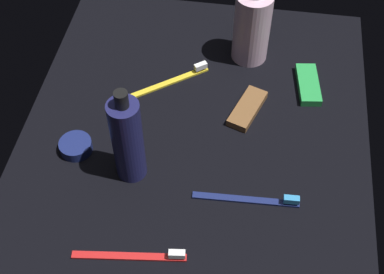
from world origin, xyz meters
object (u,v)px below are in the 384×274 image
(toothbrush_red, at_px, (136,255))
(snack_bar_brown, at_px, (247,109))
(snack_bar_green, at_px, (308,84))
(cream_tin_right, at_px, (76,146))
(bodywash_bottle, at_px, (252,26))
(toothbrush_navy, at_px, (252,199))
(lotion_bottle, at_px, (127,140))
(toothbrush_yellow, at_px, (173,80))

(toothbrush_red, xyz_separation_m, snack_bar_brown, (-0.33, 0.15, 0.00))
(snack_bar_green, xyz_separation_m, cream_tin_right, (0.22, -0.41, 0.00))
(bodywash_bottle, height_order, snack_bar_green, bodywash_bottle)
(toothbrush_red, distance_m, toothbrush_navy, 0.21)
(lotion_bottle, height_order, toothbrush_red, lotion_bottle)
(bodywash_bottle, xyz_separation_m, snack_bar_brown, (0.16, 0.01, -0.07))
(bodywash_bottle, xyz_separation_m, toothbrush_navy, (0.36, 0.04, -0.07))
(snack_bar_green, bearing_deg, bodywash_bottle, -128.71)
(bodywash_bottle, distance_m, toothbrush_red, 0.51)
(toothbrush_red, relative_size, snack_bar_brown, 1.73)
(lotion_bottle, height_order, snack_bar_green, lotion_bottle)
(toothbrush_navy, relative_size, snack_bar_brown, 1.73)
(bodywash_bottle, height_order, toothbrush_navy, bodywash_bottle)
(toothbrush_navy, bearing_deg, cream_tin_right, -100.70)
(lotion_bottle, distance_m, snack_bar_green, 0.40)
(lotion_bottle, relative_size, bodywash_bottle, 1.15)
(toothbrush_navy, bearing_deg, snack_bar_green, 162.54)
(bodywash_bottle, xyz_separation_m, cream_tin_right, (0.29, -0.29, -0.07))
(bodywash_bottle, distance_m, toothbrush_yellow, 0.19)
(toothbrush_yellow, xyz_separation_m, toothbrush_navy, (0.26, 0.18, 0.00))
(lotion_bottle, distance_m, cream_tin_right, 0.14)
(snack_bar_brown, height_order, cream_tin_right, cream_tin_right)
(toothbrush_red, distance_m, snack_bar_green, 0.49)
(cream_tin_right, bearing_deg, toothbrush_red, 38.60)
(lotion_bottle, height_order, snack_bar_brown, lotion_bottle)
(snack_bar_brown, xyz_separation_m, snack_bar_green, (-0.08, 0.11, 0.00))
(toothbrush_yellow, bearing_deg, cream_tin_right, -36.37)
(toothbrush_red, height_order, cream_tin_right, same)
(toothbrush_red, relative_size, snack_bar_green, 1.73)
(lotion_bottle, xyz_separation_m, toothbrush_navy, (0.03, 0.21, -0.08))
(cream_tin_right, bearing_deg, toothbrush_navy, 79.30)
(toothbrush_yellow, relative_size, cream_tin_right, 2.59)
(snack_bar_brown, distance_m, cream_tin_right, 0.33)
(bodywash_bottle, xyz_separation_m, toothbrush_yellow, (0.10, -0.14, -0.07))
(lotion_bottle, xyz_separation_m, cream_tin_right, (-0.03, -0.11, -0.08))
(bodywash_bottle, xyz_separation_m, snack_bar_green, (0.07, 0.12, -0.07))
(toothbrush_navy, relative_size, snack_bar_green, 1.73)
(snack_bar_brown, bearing_deg, bodywash_bottle, -156.75)
(toothbrush_yellow, distance_m, toothbrush_red, 0.38)
(bodywash_bottle, height_order, toothbrush_red, bodywash_bottle)
(toothbrush_navy, xyz_separation_m, snack_bar_green, (-0.28, 0.09, 0.00))
(toothbrush_yellow, bearing_deg, toothbrush_red, 1.38)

